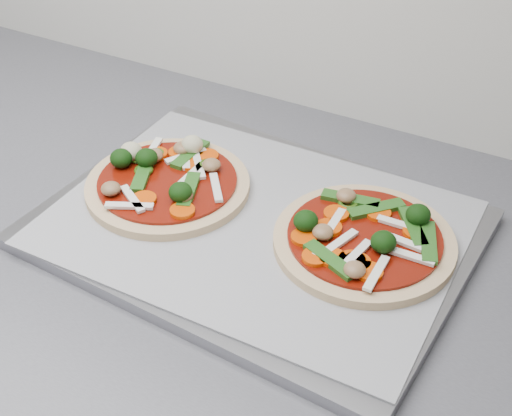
% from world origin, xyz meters
% --- Properties ---
extents(countertop, '(3.60, 0.60, 0.04)m').
position_xyz_m(countertop, '(0.00, 1.30, 0.88)').
color(countertop, '#5C5B63').
rests_on(countertop, base_cabinet).
extents(baking_tray, '(0.43, 0.33, 0.01)m').
position_xyz_m(baking_tray, '(-0.08, 1.34, 0.91)').
color(baking_tray, gray).
rests_on(baking_tray, countertop).
extents(parchment, '(0.39, 0.29, 0.00)m').
position_xyz_m(parchment, '(-0.08, 1.34, 0.91)').
color(parchment, '#A3A4A9').
rests_on(parchment, baking_tray).
extents(pizza_left, '(0.18, 0.18, 0.03)m').
position_xyz_m(pizza_left, '(-0.19, 1.35, 0.92)').
color(pizza_left, tan).
rests_on(pizza_left, parchment).
extents(pizza_right, '(0.21, 0.21, 0.03)m').
position_xyz_m(pizza_right, '(0.03, 1.36, 0.92)').
color(pizza_right, tan).
rests_on(pizza_right, parchment).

